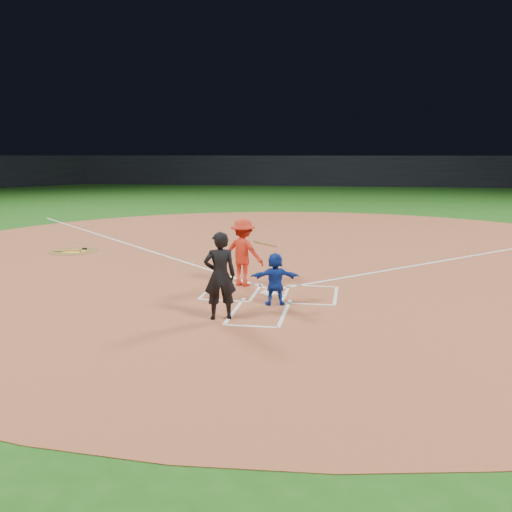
% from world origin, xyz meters
% --- Properties ---
extents(ground, '(120.00, 120.00, 0.00)m').
position_xyz_m(ground, '(0.00, 0.00, 0.00)').
color(ground, '#174B12').
rests_on(ground, ground).
extents(home_plate_dirt, '(28.00, 28.00, 0.01)m').
position_xyz_m(home_plate_dirt, '(0.00, 6.00, 0.01)').
color(home_plate_dirt, brown).
rests_on(home_plate_dirt, ground).
extents(stadium_wall_far, '(80.00, 1.20, 3.20)m').
position_xyz_m(stadium_wall_far, '(0.00, 48.00, 1.60)').
color(stadium_wall_far, black).
rests_on(stadium_wall_far, ground).
extents(home_plate, '(0.60, 0.60, 0.02)m').
position_xyz_m(home_plate, '(0.00, 0.00, 0.02)').
color(home_plate, white).
rests_on(home_plate, home_plate_dirt).
extents(on_deck_circle, '(1.70, 1.70, 0.01)m').
position_xyz_m(on_deck_circle, '(-7.69, 4.86, 0.02)').
color(on_deck_circle, brown).
rests_on(on_deck_circle, home_plate_dirt).
extents(on_deck_logo, '(0.80, 0.80, 0.00)m').
position_xyz_m(on_deck_logo, '(-7.69, 4.86, 0.02)').
color(on_deck_logo, gold).
rests_on(on_deck_logo, on_deck_circle).
extents(on_deck_bat_a, '(0.38, 0.80, 0.06)m').
position_xyz_m(on_deck_bat_a, '(-7.54, 5.11, 0.05)').
color(on_deck_bat_a, olive).
rests_on(on_deck_bat_a, on_deck_circle).
extents(on_deck_bat_b, '(0.80, 0.38, 0.06)m').
position_xyz_m(on_deck_bat_b, '(-7.89, 4.76, 0.05)').
color(on_deck_bat_b, '#A1743B').
rests_on(on_deck_bat_b, on_deck_circle).
extents(bat_weight_donut, '(0.19, 0.19, 0.05)m').
position_xyz_m(bat_weight_donut, '(-7.49, 5.26, 0.05)').
color(bat_weight_donut, black).
rests_on(bat_weight_donut, on_deck_circle).
extents(catcher, '(1.16, 0.57, 1.20)m').
position_xyz_m(catcher, '(0.25, -1.08, 0.61)').
color(catcher, '#1435A4').
rests_on(catcher, home_plate_dirt).
extents(umpire, '(0.78, 0.64, 1.83)m').
position_xyz_m(umpire, '(-0.72, -2.38, 0.93)').
color(umpire, black).
rests_on(umpire, home_plate_dirt).
extents(chalk_markings, '(28.35, 17.32, 0.01)m').
position_xyz_m(chalk_markings, '(0.00, 5.29, 0.01)').
color(chalk_markings, white).
rests_on(chalk_markings, home_plate_dirt).
extents(batter_at_plate, '(1.50, 1.00, 1.74)m').
position_xyz_m(batter_at_plate, '(-0.82, 0.69, 0.88)').
color(batter_at_plate, red).
rests_on(batter_at_plate, home_plate_dirt).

